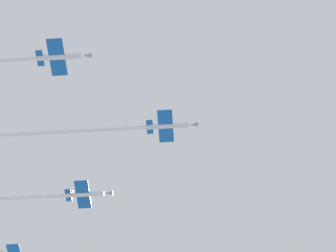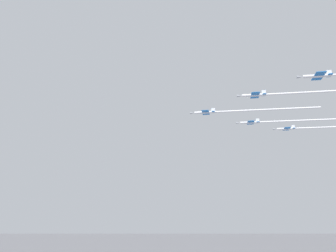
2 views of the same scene
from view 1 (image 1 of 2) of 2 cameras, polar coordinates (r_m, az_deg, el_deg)
name	(u,v)px [view 1 (image 1 of 2)]	position (r m, az deg, el deg)	size (l,w,h in m)	color
jet_lead	(96,130)	(135.97, -6.86, -0.37)	(46.47, 36.59, 2.45)	white
jet_port_inner	(26,197)	(151.39, -13.34, -6.62)	(43.28, 34.10, 2.45)	white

